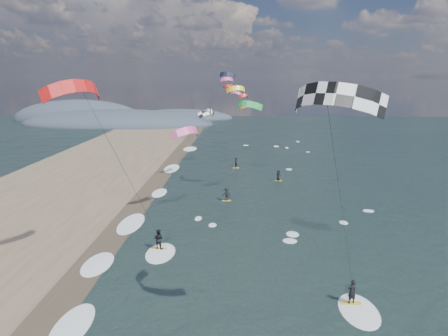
{
  "coord_description": "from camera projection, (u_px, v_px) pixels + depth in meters",
  "views": [
    {
      "loc": [
        0.38,
        -22.26,
        15.37
      ],
      "look_at": [
        -1.0,
        12.0,
        7.0
      ],
      "focal_mm": 30.0,
      "sensor_mm": 36.0,
      "label": 1
    }
  ],
  "objects": [
    {
      "name": "kitesurfer_near_a",
      "position": [
        334.0,
        148.0,
        18.51
      ],
      "size": [
        7.92,
        9.39,
        15.62
      ],
      "color": "gold",
      "rests_on": "ground"
    },
    {
      "name": "coastal_hills",
      "position": [
        111.0,
        122.0,
        131.73
      ],
      "size": [
        80.0,
        41.0,
        15.0
      ],
      "color": "#3D4756",
      "rests_on": "ground"
    },
    {
      "name": "wet_sand_strip",
      "position": [
        107.0,
        243.0,
        35.44
      ],
      "size": [
        3.0,
        240.0,
        0.0
      ],
      "primitive_type": "cube",
      "color": "#382D23",
      "rests_on": "ground"
    },
    {
      "name": "far_kitesurfers",
      "position": [
        244.0,
        181.0,
        53.71
      ],
      "size": [
        8.71,
        18.5,
        1.8
      ],
      "color": "gold",
      "rests_on": "ground"
    },
    {
      "name": "kitesurfer_near_b",
      "position": [
        109.0,
        144.0,
        27.72
      ],
      "size": [
        7.07,
        9.46,
        15.7
      ],
      "color": "gold",
      "rests_on": "ground"
    },
    {
      "name": "ground",
      "position": [
        232.0,
        311.0,
        25.27
      ],
      "size": [
        260.0,
        260.0,
        0.0
      ],
      "primitive_type": "plane",
      "color": "black",
      "rests_on": "ground"
    },
    {
      "name": "shoreline_surf",
      "position": [
        134.0,
        225.0,
        40.01
      ],
      "size": [
        2.4,
        79.4,
        0.11
      ],
      "color": "white",
      "rests_on": "ground"
    },
    {
      "name": "bg_kite_field",
      "position": [
        233.0,
        94.0,
        75.37
      ],
      "size": [
        11.45,
        77.32,
        7.78
      ],
      "color": "red",
      "rests_on": "ground"
    }
  ]
}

